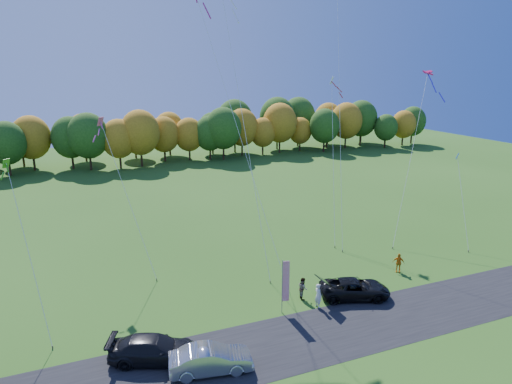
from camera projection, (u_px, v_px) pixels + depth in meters
name	position (u px, v px, depth m)	size (l,w,h in m)	color
ground	(288.00, 307.00, 32.58)	(160.00, 160.00, 0.00)	#244C14
asphalt_strip	(316.00, 336.00, 29.01)	(90.00, 6.00, 0.01)	black
tree_line	(152.00, 164.00, 81.69)	(116.00, 12.00, 10.00)	#1E4711
black_suv	(355.00, 289.00, 33.73)	(2.38, 5.17, 1.44)	black
silver_sedan	(211.00, 359.00, 25.42)	(1.62, 4.65, 1.53)	#A0A0A4
dark_truck_a	(154.00, 349.00, 26.37)	(2.13, 5.24, 1.52)	black
person_tailgate_a	(318.00, 295.00, 32.32)	(0.65, 0.43, 1.79)	silver
person_tailgate_b	(303.00, 288.00, 33.58)	(0.79, 0.62, 1.63)	gray
person_east	(398.00, 263.00, 37.96)	(0.96, 0.40, 1.64)	#C77612
feather_flag	(285.00, 281.00, 31.18)	(0.51, 0.18, 3.96)	#999999
kite_delta_blue	(234.00, 116.00, 38.32)	(5.80, 12.17, 26.19)	#4C3F33
kite_parafoil_orange	(339.00, 99.00, 45.49)	(7.76, 13.32, 27.45)	#4C3F33
kite_delta_red	(241.00, 105.00, 37.48)	(2.84, 11.01, 25.21)	#4C3F33
kite_parafoil_rainbow	(411.00, 155.00, 45.15)	(9.29, 6.70, 16.57)	#4C3F33
kite_diamond_green	(28.00, 252.00, 28.20)	(2.20, 5.56, 11.27)	#4C3F33
kite_diamond_white	(333.00, 159.00, 45.10)	(3.98, 7.90, 16.04)	#4C3F33
kite_diamond_pink	(128.00, 199.00, 36.99)	(3.50, 6.41, 12.99)	#4C3F33
kite_diamond_blue_low	(463.00, 202.00, 43.66)	(2.74, 5.23, 8.67)	#4C3F33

